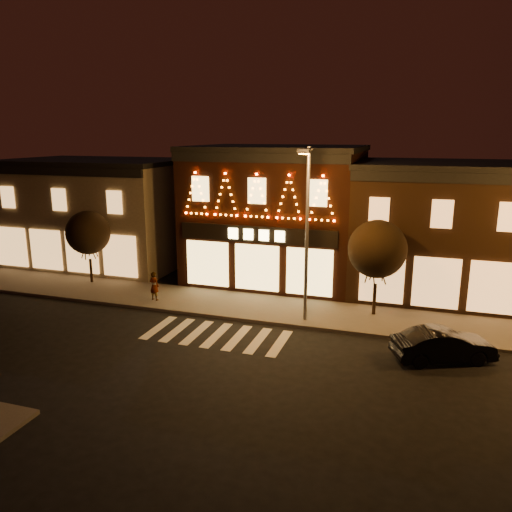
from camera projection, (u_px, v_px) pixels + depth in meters
The scene contains 10 objects.
ground at pixel (177, 374), 19.38m from camera, with size 120.00×120.00×0.00m, color black.
sidewalk_far at pixel (282, 310), 26.14m from camera, with size 44.00×4.00×0.15m, color #47423D.
building_left at pixel (99, 212), 35.36m from camera, with size 12.20×8.28×7.30m.
building_pulp at pixel (277, 213), 31.29m from camera, with size 10.20×8.34×8.30m.
building_right_a at pixel (438, 229), 28.53m from camera, with size 9.20×8.28×7.50m.
streetlamp_mid at pixel (307, 222), 23.24m from camera, with size 0.54×1.91×8.30m.
tree_left at pixel (88, 233), 30.12m from camera, with size 2.63×2.63×4.39m.
tree_right at pixel (377, 249), 24.56m from camera, with size 2.87×2.87×4.80m.
dark_sedan at pixel (443, 345), 20.33m from camera, with size 1.42×4.07×1.34m, color black.
pedestrian at pixel (154, 286), 27.30m from camera, with size 0.58×0.38×1.60m, color gray.
Camera 1 is at (8.43, -15.91, 9.02)m, focal length 35.24 mm.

